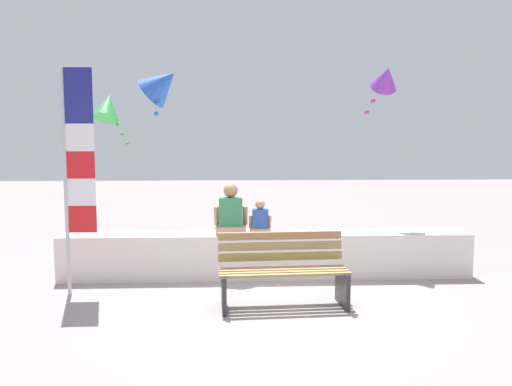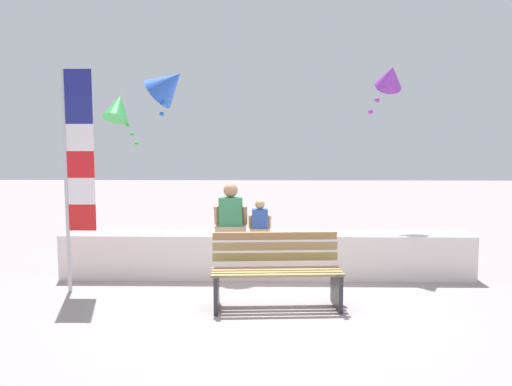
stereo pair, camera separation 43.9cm
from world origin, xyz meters
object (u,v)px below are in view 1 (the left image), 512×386
at_px(flag_banner, 75,164).
at_px(kite_purple, 385,78).
at_px(park_bench, 283,272).
at_px(kite_blue, 162,83).
at_px(person_adult, 231,214).
at_px(person_child, 260,220).
at_px(kite_green, 108,107).

height_order(flag_banner, kite_purple, kite_purple).
bearing_deg(flag_banner, park_bench, -11.79).
distance_m(kite_blue, kite_purple, 3.76).
height_order(person_adult, person_child, person_adult).
bearing_deg(kite_purple, flag_banner, -162.35).
relative_size(person_adult, kite_purple, 0.88).
height_order(park_bench, flag_banner, flag_banner).
bearing_deg(kite_green, kite_blue, -41.72).
distance_m(person_adult, kite_green, 4.01).
xyz_separation_m(person_child, flag_banner, (-2.43, -0.74, 0.87)).
relative_size(kite_blue, kite_purple, 1.18).
distance_m(person_adult, flag_banner, 2.27).
bearing_deg(kite_purple, person_child, -161.53).
bearing_deg(kite_green, person_child, -43.47).
relative_size(person_adult, kite_blue, 0.75).
bearing_deg(kite_purple, person_adult, -164.61).
bearing_deg(park_bench, kite_green, 127.44).
bearing_deg(person_adult, kite_blue, 126.50).
height_order(person_child, flag_banner, flag_banner).
distance_m(person_adult, person_child, 0.44).
relative_size(kite_blue, kite_green, 0.91).
relative_size(person_child, kite_purple, 0.60).
height_order(park_bench, person_child, person_child).
bearing_deg(person_child, flag_banner, -163.04).
xyz_separation_m(person_adult, kite_purple, (2.45, 0.68, 2.06)).
bearing_deg(kite_purple, kite_blue, 165.68).
relative_size(flag_banner, kite_green, 2.68).
bearing_deg(kite_green, person_adult, -48.20).
bearing_deg(person_child, kite_blue, 135.27).
distance_m(person_child, flag_banner, 2.69).
relative_size(person_child, flag_banner, 0.17).
bearing_deg(person_adult, person_child, 0.04).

